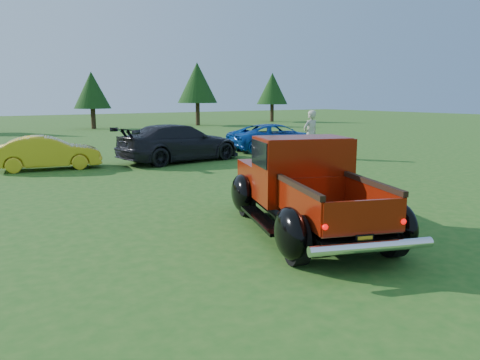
{
  "coord_description": "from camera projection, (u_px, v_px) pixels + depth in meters",
  "views": [
    {
      "loc": [
        -5.0,
        -6.85,
        2.56
      ],
      "look_at": [
        -0.26,
        0.2,
        1.03
      ],
      "focal_mm": 35.0,
      "sensor_mm": 36.0,
      "label": 1
    }
  ],
  "objects": [
    {
      "name": "tree_east",
      "position": [
        197.0,
        83.0,
        40.48
      ],
      "size": [
        3.46,
        3.46,
        5.4
      ],
      "color": "#332114",
      "rests_on": "ground"
    },
    {
      "name": "tree_mid_right",
      "position": [
        92.0,
        90.0,
        36.06
      ],
      "size": [
        2.82,
        2.82,
        4.4
      ],
      "color": "#332114",
      "rests_on": "ground"
    },
    {
      "name": "show_car_yellow",
      "position": [
        48.0,
        153.0,
        16.43
      ],
      "size": [
        3.75,
        1.92,
        1.18
      ],
      "primitive_type": "imported",
      "rotation": [
        0.0,
        0.0,
        1.37
      ],
      "color": "gold",
      "rests_on": "ground"
    },
    {
      "name": "pickup_truck",
      "position": [
        302.0,
        185.0,
        9.09
      ],
      "size": [
        3.55,
        5.13,
        1.79
      ],
      "rotation": [
        0.0,
        0.0,
        -0.36
      ],
      "color": "black",
      "rests_on": "ground"
    },
    {
      "name": "show_car_grey",
      "position": [
        180.0,
        143.0,
        18.43
      ],
      "size": [
        5.24,
        2.6,
        1.46
      ],
      "primitive_type": "imported",
      "rotation": [
        0.0,
        0.0,
        1.68
      ],
      "color": "black",
      "rests_on": "ground"
    },
    {
      "name": "spectator",
      "position": [
        310.0,
        134.0,
        19.29
      ],
      "size": [
        0.74,
        0.5,
        1.98
      ],
      "primitive_type": "imported",
      "rotation": [
        0.0,
        0.0,
        3.18
      ],
      "color": "#ACA795",
      "rests_on": "ground"
    },
    {
      "name": "show_car_blue",
      "position": [
        277.0,
        137.0,
        21.87
      ],
      "size": [
        4.85,
        2.79,
        1.27
      ],
      "primitive_type": "imported",
      "rotation": [
        0.0,
        0.0,
        1.42
      ],
      "color": "#0E44A0",
      "rests_on": "ground"
    },
    {
      "name": "ground",
      "position": [
        257.0,
        234.0,
        8.8
      ],
      "size": [
        120.0,
        120.0,
        0.0
      ],
      "primitive_type": "plane",
      "color": "#225718",
      "rests_on": "ground"
    },
    {
      "name": "tree_far_east",
      "position": [
        272.0,
        89.0,
        46.31
      ],
      "size": [
        3.07,
        3.07,
        4.8
      ],
      "color": "#332114",
      "rests_on": "ground"
    }
  ]
}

